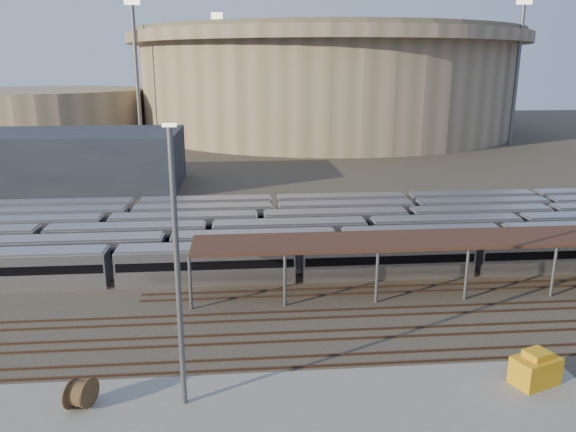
% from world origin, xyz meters
% --- Properties ---
extents(ground, '(420.00, 420.00, 0.00)m').
position_xyz_m(ground, '(0.00, 0.00, 0.00)').
color(ground, '#383026').
rests_on(ground, ground).
extents(apron, '(50.00, 9.00, 0.20)m').
position_xyz_m(apron, '(-5.00, -15.00, 0.10)').
color(apron, gray).
rests_on(apron, ground).
extents(subway_trains, '(126.52, 23.90, 3.60)m').
position_xyz_m(subway_trains, '(0.77, 18.50, 1.80)').
color(subway_trains, silver).
rests_on(subway_trains, ground).
extents(inspection_shed, '(60.30, 6.00, 5.30)m').
position_xyz_m(inspection_shed, '(22.00, 4.00, 4.98)').
color(inspection_shed, '#5E5E63').
rests_on(inspection_shed, ground).
extents(empty_tracks, '(170.00, 9.62, 0.18)m').
position_xyz_m(empty_tracks, '(0.00, -5.00, 0.09)').
color(empty_tracks, '#4C3323').
rests_on(empty_tracks, ground).
extents(stadium, '(124.00, 124.00, 32.50)m').
position_xyz_m(stadium, '(25.00, 140.00, 16.47)').
color(stadium, gray).
rests_on(stadium, ground).
extents(secondary_arena, '(56.00, 56.00, 14.00)m').
position_xyz_m(secondary_arena, '(-60.00, 130.00, 7.00)').
color(secondary_arena, gray).
rests_on(secondary_arena, ground).
extents(service_building, '(42.00, 20.00, 10.00)m').
position_xyz_m(service_building, '(-35.00, 55.00, 5.00)').
color(service_building, '#1E232D').
rests_on(service_building, ground).
extents(floodlight_0, '(4.00, 1.00, 38.40)m').
position_xyz_m(floodlight_0, '(-30.00, 110.00, 20.65)').
color(floodlight_0, '#5E5E63').
rests_on(floodlight_0, ground).
extents(floodlight_2, '(4.00, 1.00, 38.40)m').
position_xyz_m(floodlight_2, '(70.00, 100.00, 20.65)').
color(floodlight_2, '#5E5E63').
rests_on(floodlight_2, ground).
extents(floodlight_3, '(4.00, 1.00, 38.40)m').
position_xyz_m(floodlight_3, '(-10.00, 160.00, 20.65)').
color(floodlight_3, '#5E5E63').
rests_on(floodlight_3, ground).
extents(cable_reel_east, '(1.76, 2.26, 1.99)m').
position_xyz_m(cable_reel_east, '(-13.82, -13.66, 1.20)').
color(cable_reel_east, brown).
rests_on(cable_reel_east, apron).
extents(yard_light_pole, '(0.82, 0.36, 18.18)m').
position_xyz_m(yard_light_pole, '(-7.26, -13.74, 9.37)').
color(yard_light_pole, '#5E5E63').
rests_on(yard_light_pole, apron).
extents(yellow_equipment, '(3.62, 2.93, 1.96)m').
position_xyz_m(yellow_equipment, '(16.74, -13.49, 1.18)').
color(yellow_equipment, '#CA8D13').
rests_on(yellow_equipment, apron).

